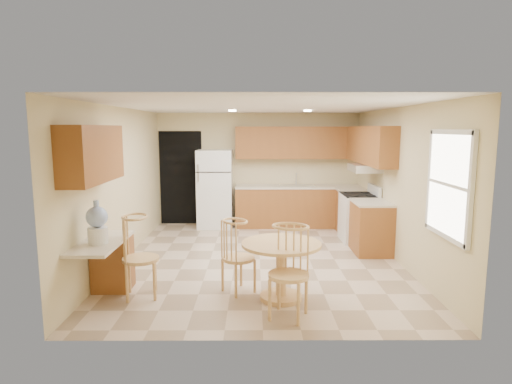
{
  "coord_description": "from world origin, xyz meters",
  "views": [
    {
      "loc": [
        -0.09,
        -6.87,
        2.16
      ],
      "look_at": [
        -0.06,
        0.3,
        1.09
      ],
      "focal_mm": 30.0,
      "sensor_mm": 36.0,
      "label": 1
    }
  ],
  "objects_px": {
    "dining_table": "(281,262)",
    "water_crock": "(97,224)",
    "stove": "(359,217)",
    "chair_desk": "(138,250)",
    "refrigerator": "(215,189)",
    "chair_table_a": "(238,251)",
    "chair_table_b": "(289,266)"
  },
  "relations": [
    {
      "from": "chair_table_a",
      "to": "chair_table_b",
      "type": "bearing_deg",
      "value": -0.61
    },
    {
      "from": "refrigerator",
      "to": "dining_table",
      "type": "relative_size",
      "value": 1.7
    },
    {
      "from": "dining_table",
      "to": "chair_table_b",
      "type": "relative_size",
      "value": 0.94
    },
    {
      "from": "stove",
      "to": "water_crock",
      "type": "distance_m",
      "value": 4.96
    },
    {
      "from": "chair_table_b",
      "to": "chair_desk",
      "type": "relative_size",
      "value": 1.0
    },
    {
      "from": "chair_desk",
      "to": "water_crock",
      "type": "height_order",
      "value": "water_crock"
    },
    {
      "from": "stove",
      "to": "chair_table_b",
      "type": "xyz_separation_m",
      "value": [
        -1.63,
        -3.48,
        0.18
      ]
    },
    {
      "from": "chair_table_a",
      "to": "chair_table_b",
      "type": "xyz_separation_m",
      "value": [
        0.6,
        -0.79,
        0.06
      ]
    },
    {
      "from": "chair_desk",
      "to": "water_crock",
      "type": "distance_m",
      "value": 0.59
    },
    {
      "from": "chair_table_a",
      "to": "water_crock",
      "type": "xyz_separation_m",
      "value": [
        -1.7,
        -0.29,
        0.42
      ]
    },
    {
      "from": "chair_table_a",
      "to": "water_crock",
      "type": "distance_m",
      "value": 1.77
    },
    {
      "from": "stove",
      "to": "chair_table_b",
      "type": "height_order",
      "value": "stove"
    },
    {
      "from": "dining_table",
      "to": "chair_table_b",
      "type": "xyz_separation_m",
      "value": [
        0.05,
        -0.63,
        0.16
      ]
    },
    {
      "from": "refrigerator",
      "to": "stove",
      "type": "bearing_deg",
      "value": -22.99
    },
    {
      "from": "refrigerator",
      "to": "chair_table_a",
      "type": "distance_m",
      "value": 3.97
    },
    {
      "from": "dining_table",
      "to": "chair_table_a",
      "type": "distance_m",
      "value": 0.58
    },
    {
      "from": "dining_table",
      "to": "water_crock",
      "type": "relative_size",
      "value": 1.88
    },
    {
      "from": "stove",
      "to": "dining_table",
      "type": "xyz_separation_m",
      "value": [
        -1.68,
        -2.85,
        0.02
      ]
    },
    {
      "from": "chair_table_a",
      "to": "water_crock",
      "type": "bearing_deg",
      "value": -118.26
    },
    {
      "from": "chair_table_b",
      "to": "water_crock",
      "type": "relative_size",
      "value": 1.99
    },
    {
      "from": "stove",
      "to": "chair_desk",
      "type": "relative_size",
      "value": 1.03
    },
    {
      "from": "dining_table",
      "to": "chair_table_a",
      "type": "relative_size",
      "value": 1.03
    },
    {
      "from": "chair_table_b",
      "to": "chair_desk",
      "type": "height_order",
      "value": "chair_table_b"
    },
    {
      "from": "dining_table",
      "to": "water_crock",
      "type": "distance_m",
      "value": 2.31
    },
    {
      "from": "chair_table_b",
      "to": "stove",
      "type": "bearing_deg",
      "value": -93.47
    },
    {
      "from": "refrigerator",
      "to": "water_crock",
      "type": "bearing_deg",
      "value": -104.04
    },
    {
      "from": "chair_table_a",
      "to": "dining_table",
      "type": "bearing_deg",
      "value": 36.2
    },
    {
      "from": "chair_table_a",
      "to": "chair_desk",
      "type": "height_order",
      "value": "chair_desk"
    },
    {
      "from": "chair_desk",
      "to": "water_crock",
      "type": "xyz_separation_m",
      "value": [
        -0.45,
        -0.12,
        0.37
      ]
    },
    {
      "from": "stove",
      "to": "chair_desk",
      "type": "distance_m",
      "value": 4.5
    },
    {
      "from": "chair_table_a",
      "to": "stove",
      "type": "bearing_deg",
      "value": 102.56
    },
    {
      "from": "refrigerator",
      "to": "chair_desk",
      "type": "xyz_separation_m",
      "value": [
        -0.6,
        -4.08,
        -0.21
      ]
    }
  ]
}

